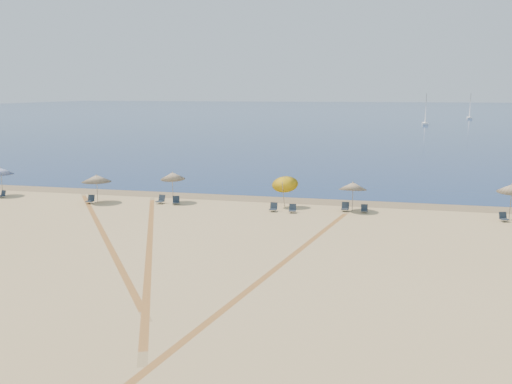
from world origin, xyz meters
TOP-DOWN VIEW (x-y plane):
  - ground at (0.00, 0.00)m, footprint 160.00×160.00m
  - ocean at (0.00, 225.00)m, footprint 500.00×500.00m
  - wet_sand at (0.00, 24.00)m, footprint 500.00×500.00m
  - umbrella_0 at (-22.31, 20.35)m, footprint 2.10×2.10m
  - umbrella_1 at (-12.95, 19.57)m, footprint 2.33×2.33m
  - umbrella_2 at (-7.05, 20.99)m, footprint 1.97×2.00m
  - umbrella_3 at (1.99, 21.13)m, footprint 2.00×2.15m
  - umbrella_4 at (7.14, 21.00)m, footprint 2.11×2.15m
  - umbrella_5 at (17.91, 20.54)m, footprint 1.92×1.95m
  - chair_1 at (-21.73, 19.56)m, footprint 0.61×0.67m
  - chair_2 at (-13.30, 19.07)m, footprint 0.57×0.66m
  - chair_3 at (-7.83, 20.30)m, footprint 0.66×0.74m
  - chair_4 at (-6.52, 20.23)m, footprint 0.73×0.79m
  - chair_5 at (1.45, 19.49)m, footprint 0.54×0.63m
  - chair_6 at (2.90, 19.36)m, footprint 0.56×0.64m
  - chair_7 at (6.63, 20.78)m, footprint 0.55×0.65m
  - chair_8 at (8.04, 20.60)m, footprint 0.53×0.61m
  - chair_9 at (17.44, 19.96)m, footprint 0.66×0.72m
  - sailboat_0 at (19.53, 130.87)m, footprint 1.47×5.43m
  - sailboat_1 at (35.23, 165.80)m, footprint 1.73×5.50m
  - tire_tracks at (-2.44, 8.79)m, footprint 48.25×41.08m

SIDE VIEW (x-z plane):
  - ground at x=0.00m, z-range 0.00..0.00m
  - tire_tracks at x=-2.44m, z-range 0.00..0.00m
  - wet_sand at x=0.00m, z-range 0.00..0.00m
  - ocean at x=0.00m, z-range 0.01..0.01m
  - chair_8 at x=8.04m, z-range -0.04..0.55m
  - chair_1 at x=-21.73m, z-range -0.04..0.55m
  - chair_6 at x=2.90m, z-range -0.04..0.58m
  - chair_9 at x=17.44m, z-range -0.04..0.59m
  - chair_5 at x=1.45m, z-range -0.04..0.61m
  - chair_4 at x=-6.52m, z-range -0.04..0.61m
  - chair_2 at x=-13.30m, z-range -0.04..0.62m
  - chair_7 at x=6.63m, z-range -0.04..0.62m
  - chair_3 at x=-7.83m, z-range -0.04..0.63m
  - umbrella_4 at x=7.14m, z-range 0.75..3.00m
  - umbrella_1 at x=-12.95m, z-range 0.80..3.07m
  - umbrella_3 at x=1.99m, z-range 0.63..3.37m
  - umbrella_0 at x=-22.31m, z-range 0.88..3.33m
  - umbrella_2 at x=-7.05m, z-range 0.90..3.38m
  - umbrella_5 at x=17.91m, z-range 0.93..3.50m
  - sailboat_0 at x=19.53m, z-range -1.59..6.47m
  - sailboat_1 at x=35.23m, z-range -1.59..6.48m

